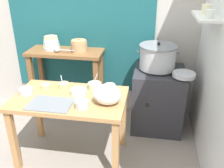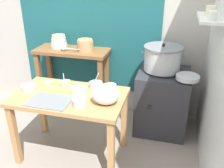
{
  "view_description": "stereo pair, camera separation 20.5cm",
  "coord_description": "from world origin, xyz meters",
  "px_view_note": "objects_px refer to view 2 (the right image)",
  "views": [
    {
      "loc": [
        0.78,
        -2.1,
        1.87
      ],
      "look_at": [
        0.41,
        0.11,
        0.82
      ],
      "focal_mm": 40.37,
      "sensor_mm": 36.0,
      "label": 1
    },
    {
      "loc": [
        0.98,
        -2.06,
        1.87
      ],
      "look_at": [
        0.41,
        0.11,
        0.82
      ],
      "focal_mm": 40.37,
      "sensor_mm": 36.0,
      "label": 2
    }
  ],
  "objects_px": {
    "prep_table": "(70,105)",
    "prep_bowl_1": "(48,83)",
    "back_shelf_table": "(73,66)",
    "serving_tray": "(50,101)",
    "stove_block": "(162,101)",
    "bowl_stack_enamel": "(59,42)",
    "plastic_bag": "(105,94)",
    "steamer_pot": "(162,58)",
    "clay_pot": "(85,45)",
    "prep_bowl_3": "(111,86)",
    "ladle": "(64,48)",
    "prep_bowl_5": "(79,90)",
    "wide_pan": "(188,77)",
    "prep_bowl_6": "(79,102)",
    "prep_bowl_4": "(96,85)",
    "prep_bowl_2": "(66,83)",
    "prep_bowl_0": "(29,87)"
  },
  "relations": [
    {
      "from": "prep_table",
      "to": "prep_bowl_1",
      "type": "bearing_deg",
      "value": 153.36
    },
    {
      "from": "back_shelf_table",
      "to": "serving_tray",
      "type": "xyz_separation_m",
      "value": [
        0.2,
        -1.04,
        0.05
      ]
    },
    {
      "from": "serving_tray",
      "to": "stove_block",
      "type": "bearing_deg",
      "value": 42.21
    },
    {
      "from": "bowl_stack_enamel",
      "to": "plastic_bag",
      "type": "distance_m",
      "value": 1.34
    },
    {
      "from": "serving_tray",
      "to": "prep_bowl_1",
      "type": "xyz_separation_m",
      "value": [
        -0.18,
        0.32,
        0.02
      ]
    },
    {
      "from": "steamer_pot",
      "to": "clay_pot",
      "type": "height_order",
      "value": "steamer_pot"
    },
    {
      "from": "bowl_stack_enamel",
      "to": "plastic_bag",
      "type": "bearing_deg",
      "value": -47.01
    },
    {
      "from": "prep_bowl_1",
      "to": "prep_bowl_3",
      "type": "height_order",
      "value": "prep_bowl_3"
    },
    {
      "from": "clay_pot",
      "to": "prep_bowl_1",
      "type": "xyz_separation_m",
      "value": [
        -0.17,
        -0.71,
        -0.23
      ]
    },
    {
      "from": "clay_pot",
      "to": "ladle",
      "type": "height_order",
      "value": "clay_pot"
    },
    {
      "from": "bowl_stack_enamel",
      "to": "prep_bowl_5",
      "type": "xyz_separation_m",
      "value": [
        0.59,
        -0.83,
        -0.23
      ]
    },
    {
      "from": "wide_pan",
      "to": "prep_bowl_3",
      "type": "height_order",
      "value": "wide_pan"
    },
    {
      "from": "bowl_stack_enamel",
      "to": "prep_bowl_6",
      "type": "distance_m",
      "value": 1.3
    },
    {
      "from": "ladle",
      "to": "steamer_pot",
      "type": "bearing_deg",
      "value": -1.57
    },
    {
      "from": "serving_tray",
      "to": "plastic_bag",
      "type": "relative_size",
      "value": 1.54
    },
    {
      "from": "plastic_bag",
      "to": "serving_tray",
      "type": "bearing_deg",
      "value": -168.99
    },
    {
      "from": "prep_table",
      "to": "prep_bowl_5",
      "type": "relative_size",
      "value": 6.94
    },
    {
      "from": "bowl_stack_enamel",
      "to": "prep_bowl_4",
      "type": "bearing_deg",
      "value": -43.42
    },
    {
      "from": "stove_block",
      "to": "prep_bowl_2",
      "type": "distance_m",
      "value": 1.19
    },
    {
      "from": "steamer_pot",
      "to": "prep_bowl_3",
      "type": "height_order",
      "value": "steamer_pot"
    },
    {
      "from": "prep_bowl_4",
      "to": "prep_table",
      "type": "bearing_deg",
      "value": -132.1
    },
    {
      "from": "wide_pan",
      "to": "prep_bowl_2",
      "type": "bearing_deg",
      "value": -163.94
    },
    {
      "from": "steamer_pot",
      "to": "prep_bowl_4",
      "type": "xyz_separation_m",
      "value": [
        -0.63,
        -0.53,
        -0.17
      ]
    },
    {
      "from": "prep_bowl_3",
      "to": "prep_bowl_1",
      "type": "bearing_deg",
      "value": -171.82
    },
    {
      "from": "back_shelf_table",
      "to": "wide_pan",
      "type": "height_order",
      "value": "back_shelf_table"
    },
    {
      "from": "steamer_pot",
      "to": "plastic_bag",
      "type": "distance_m",
      "value": 0.94
    },
    {
      "from": "prep_bowl_2",
      "to": "prep_bowl_6",
      "type": "bearing_deg",
      "value": -50.92
    },
    {
      "from": "back_shelf_table",
      "to": "prep_bowl_4",
      "type": "bearing_deg",
      "value": -50.52
    },
    {
      "from": "ladle",
      "to": "prep_bowl_0",
      "type": "distance_m",
      "value": 0.81
    },
    {
      "from": "steamer_pot",
      "to": "prep_bowl_6",
      "type": "height_order",
      "value": "steamer_pot"
    },
    {
      "from": "prep_bowl_2",
      "to": "prep_bowl_5",
      "type": "height_order",
      "value": "prep_bowl_2"
    },
    {
      "from": "stove_block",
      "to": "prep_bowl_1",
      "type": "distance_m",
      "value": 1.36
    },
    {
      "from": "back_shelf_table",
      "to": "ladle",
      "type": "height_order",
      "value": "ladle"
    },
    {
      "from": "prep_bowl_0",
      "to": "prep_bowl_1",
      "type": "distance_m",
      "value": 0.21
    },
    {
      "from": "prep_table",
      "to": "prep_bowl_5",
      "type": "xyz_separation_m",
      "value": [
        0.07,
        0.07,
        0.14
      ]
    },
    {
      "from": "plastic_bag",
      "to": "prep_bowl_1",
      "type": "distance_m",
      "value": 0.73
    },
    {
      "from": "bowl_stack_enamel",
      "to": "prep_bowl_0",
      "type": "xyz_separation_m",
      "value": [
        0.07,
        -0.9,
        -0.23
      ]
    },
    {
      "from": "wide_pan",
      "to": "prep_bowl_3",
      "type": "bearing_deg",
      "value": -158.36
    },
    {
      "from": "clay_pot",
      "to": "prep_bowl_2",
      "type": "bearing_deg",
      "value": -88.71
    },
    {
      "from": "bowl_stack_enamel",
      "to": "prep_bowl_3",
      "type": "distance_m",
      "value": 1.12
    },
    {
      "from": "stove_block",
      "to": "prep_bowl_5",
      "type": "relative_size",
      "value": 4.92
    },
    {
      "from": "prep_bowl_3",
      "to": "prep_bowl_6",
      "type": "relative_size",
      "value": 0.89
    },
    {
      "from": "prep_table",
      "to": "wide_pan",
      "type": "relative_size",
      "value": 4.41
    },
    {
      "from": "clay_pot",
      "to": "prep_bowl_4",
      "type": "bearing_deg",
      "value": -62.12
    },
    {
      "from": "clay_pot",
      "to": "prep_bowl_2",
      "type": "relative_size",
      "value": 1.51
    },
    {
      "from": "prep_table",
      "to": "plastic_bag",
      "type": "relative_size",
      "value": 4.24
    },
    {
      "from": "prep_bowl_6",
      "to": "prep_bowl_1",
      "type": "bearing_deg",
      "value": 145.65
    },
    {
      "from": "serving_tray",
      "to": "ladle",
      "type": "bearing_deg",
      "value": 105.48
    },
    {
      "from": "serving_tray",
      "to": "prep_bowl_1",
      "type": "bearing_deg",
      "value": 118.82
    },
    {
      "from": "wide_pan",
      "to": "prep_bowl_1",
      "type": "distance_m",
      "value": 1.48
    }
  ]
}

